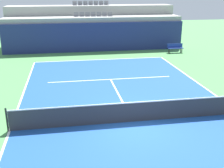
# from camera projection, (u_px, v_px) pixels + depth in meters

# --- Properties ---
(ground_plane) EXTENTS (80.00, 80.00, 0.00)m
(ground_plane) POSITION_uv_depth(u_px,v_px,m) (133.00, 122.00, 13.02)
(ground_plane) COLOR #4C8C4C
(court_surface) EXTENTS (11.00, 24.00, 0.01)m
(court_surface) POSITION_uv_depth(u_px,v_px,m) (133.00, 122.00, 13.02)
(court_surface) COLOR #1E4C99
(court_surface) RESTS_ON ground_plane
(baseline_far) EXTENTS (11.00, 0.10, 0.00)m
(baseline_far) POSITION_uv_depth(u_px,v_px,m) (100.00, 60.00, 24.17)
(baseline_far) COLOR white
(baseline_far) RESTS_ON court_surface
(sideline_left) EXTENTS (0.10, 24.00, 0.00)m
(sideline_left) POSITION_uv_depth(u_px,v_px,m) (10.00, 131.00, 12.16)
(sideline_left) COLOR white
(sideline_left) RESTS_ON court_surface
(service_line_far) EXTENTS (8.26, 0.10, 0.00)m
(service_line_far) POSITION_uv_depth(u_px,v_px,m) (111.00, 79.00, 18.99)
(service_line_far) COLOR white
(service_line_far) RESTS_ON court_surface
(centre_service_line) EXTENTS (0.10, 6.40, 0.00)m
(centre_service_line) POSITION_uv_depth(u_px,v_px,m) (120.00, 96.00, 16.00)
(centre_service_line) COLOR white
(centre_service_line) RESTS_ON court_surface
(back_wall) EXTENTS (17.22, 0.30, 2.72)m
(back_wall) POSITION_uv_depth(u_px,v_px,m) (95.00, 37.00, 26.94)
(back_wall) COLOR navy
(back_wall) RESTS_ON ground_plane
(stands_tier_lower) EXTENTS (17.22, 2.40, 3.16)m
(stands_tier_lower) POSITION_uv_depth(u_px,v_px,m) (94.00, 33.00, 28.12)
(stands_tier_lower) COLOR #9E9E99
(stands_tier_lower) RESTS_ON ground_plane
(stands_tier_upper) EXTENTS (17.22, 2.40, 4.10)m
(stands_tier_upper) POSITION_uv_depth(u_px,v_px,m) (91.00, 25.00, 30.21)
(stands_tier_upper) COLOR #9E9E99
(stands_tier_upper) RESTS_ON ground_plane
(seating_row_lower) EXTENTS (3.77, 0.44, 0.44)m
(seating_row_lower) POSITION_uv_depth(u_px,v_px,m) (93.00, 15.00, 27.66)
(seating_row_lower) COLOR slate
(seating_row_lower) RESTS_ON stands_tier_lower
(seating_row_upper) EXTENTS (3.77, 0.44, 0.44)m
(seating_row_upper) POSITION_uv_depth(u_px,v_px,m) (91.00, 4.00, 29.60)
(seating_row_upper) COLOR slate
(seating_row_upper) RESTS_ON stands_tier_upper
(tennis_net) EXTENTS (11.08, 0.08, 1.07)m
(tennis_net) POSITION_uv_depth(u_px,v_px,m) (133.00, 112.00, 12.86)
(tennis_net) COLOR black
(tennis_net) RESTS_ON court_surface
(player_bench) EXTENTS (1.50, 0.40, 0.85)m
(player_bench) POSITION_uv_depth(u_px,v_px,m) (175.00, 47.00, 26.65)
(player_bench) COLOR navy
(player_bench) RESTS_ON ground_plane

